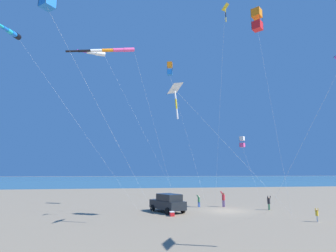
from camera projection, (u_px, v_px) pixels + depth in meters
ground_plane at (227, 211)px, 29.56m from camera, size 600.00×600.00×0.00m
ocean_water_strip at (134, 179)px, 189.59m from camera, size 240.00×600.00×0.01m
parked_car at (168, 203)px, 28.49m from camera, size 4.68×3.37×1.85m
cooler_box at (172, 214)px, 25.84m from camera, size 0.62×0.42×0.42m
person_adult_flyer at (223, 198)px, 32.89m from camera, size 0.60×0.65×1.83m
person_child_green_jacket at (269, 202)px, 30.18m from camera, size 0.52×0.43×1.53m
person_child_grey_jacket at (317, 214)px, 22.81m from camera, size 0.41×0.39×1.14m
person_bystander_far at (199, 200)px, 32.67m from camera, size 0.36×0.45×1.42m
kite_box_blue_topmost at (170, 69)px, 34.93m from camera, size 1.02×4.73×17.89m
kite_delta_black_fish_shape at (225, 10)px, 24.86m from camera, size 12.30×3.17×19.01m
kite_delta_yellow_midlevel at (174, 89)px, 21.99m from camera, size 3.53×12.41×11.17m
kite_box_white_trailing at (257, 20)px, 25.13m from camera, size 1.82×3.52×18.82m
kite_windsock_teal_far_right at (95, 53)px, 35.43m from camera, size 3.03×12.95×19.68m
kite_box_long_streamer_left at (242, 142)px, 32.53m from camera, size 1.60×3.25×8.26m
kite_windsock_orange_high_right at (12, 33)px, 24.50m from camera, size 7.89×12.47×16.70m
kite_windsock_purple_drifting at (111, 50)px, 25.37m from camera, size 9.96×11.75×15.88m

